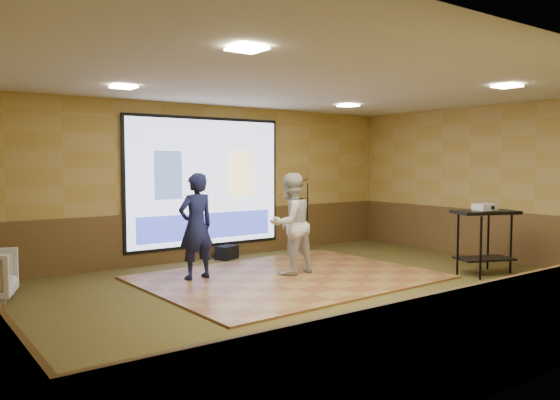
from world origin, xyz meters
TOP-DOWN VIEW (x-y plane):
  - ground at (0.00, 0.00)m, footprint 9.00×9.00m
  - room_shell at (0.00, 0.00)m, footprint 9.04×7.04m
  - wainscot_back at (0.00, 3.48)m, footprint 9.00×0.04m
  - wainscot_right at (4.48, 0.00)m, footprint 0.04×7.00m
  - projector_screen at (0.00, 3.44)m, footprint 3.32×0.06m
  - downlight_nw at (-2.20, 1.80)m, footprint 0.32×0.32m
  - downlight_ne at (2.20, 1.80)m, footprint 0.32×0.32m
  - downlight_sw at (-2.20, -1.50)m, footprint 0.32×0.32m
  - downlight_se at (2.20, -1.50)m, footprint 0.32×0.32m
  - dance_floor at (0.23, 1.06)m, footprint 4.61×3.58m
  - player_left at (-1.07, 1.79)m, footprint 0.65×0.46m
  - player_right at (0.38, 1.21)m, footprint 0.88×0.72m
  - av_table at (3.08, -0.63)m, footprint 1.03×0.54m
  - projector at (3.12, -0.59)m, footprint 0.39×0.35m
  - mic_stand at (1.97, 2.81)m, footprint 0.62×0.25m
  - duffel_bag at (0.31, 3.18)m, footprint 0.50×0.42m

SIDE VIEW (x-z plane):
  - ground at x=0.00m, z-range 0.00..0.00m
  - dance_floor at x=0.23m, z-range 0.00..0.03m
  - duffel_bag at x=0.31m, z-range 0.00..0.26m
  - wainscot_back at x=0.00m, z-range 0.00..0.95m
  - wainscot_right at x=4.48m, z-range 0.00..0.95m
  - mic_stand at x=1.97m, z-range -0.29..1.28m
  - av_table at x=3.08m, z-range 0.24..1.32m
  - player_right at x=0.38m, z-range 0.03..1.71m
  - player_left at x=-1.07m, z-range 0.03..1.72m
  - projector at x=3.12m, z-range 1.08..1.19m
  - projector_screen at x=0.00m, z-range 0.21..2.73m
  - room_shell at x=0.00m, z-range 0.58..3.60m
  - downlight_nw at x=-2.20m, z-range 2.96..2.98m
  - downlight_ne at x=2.20m, z-range 2.96..2.98m
  - downlight_sw at x=-2.20m, z-range 2.96..2.98m
  - downlight_se at x=2.20m, z-range 2.96..2.98m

